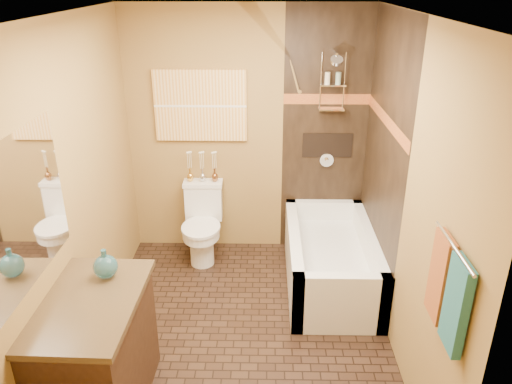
{
  "coord_description": "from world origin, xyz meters",
  "views": [
    {
      "loc": [
        0.18,
        -3.3,
        2.74
      ],
      "look_at": [
        0.1,
        0.4,
        1.11
      ],
      "focal_mm": 35.0,
      "sensor_mm": 36.0,
      "label": 1
    }
  ],
  "objects_px": {
    "bathtub": "(330,264)",
    "toilet": "(202,223)",
    "vanity": "(96,355)",
    "sunset_painting": "(200,106)"
  },
  "relations": [
    {
      "from": "sunset_painting",
      "to": "toilet",
      "type": "height_order",
      "value": "sunset_painting"
    },
    {
      "from": "sunset_painting",
      "to": "toilet",
      "type": "relative_size",
      "value": 1.15
    },
    {
      "from": "vanity",
      "to": "sunset_painting",
      "type": "bearing_deg",
      "value": 79.75
    },
    {
      "from": "bathtub",
      "to": "vanity",
      "type": "relative_size",
      "value": 1.49
    },
    {
      "from": "sunset_painting",
      "to": "bathtub",
      "type": "relative_size",
      "value": 0.6
    },
    {
      "from": "sunset_painting",
      "to": "toilet",
      "type": "bearing_deg",
      "value": -90.0
    },
    {
      "from": "bathtub",
      "to": "vanity",
      "type": "height_order",
      "value": "vanity"
    },
    {
      "from": "bathtub",
      "to": "toilet",
      "type": "distance_m",
      "value": 1.35
    },
    {
      "from": "vanity",
      "to": "toilet",
      "type": "bearing_deg",
      "value": 78.25
    },
    {
      "from": "sunset_painting",
      "to": "toilet",
      "type": "distance_m",
      "value": 1.18
    }
  ]
}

